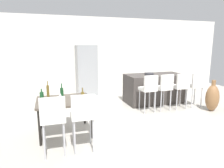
{
  "coord_description": "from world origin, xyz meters",
  "views": [
    {
      "loc": [
        -2.54,
        -4.58,
        1.87
      ],
      "look_at": [
        -0.97,
        0.26,
        0.85
      ],
      "focal_mm": 31.93,
      "sensor_mm": 36.0,
      "label": 1
    }
  ],
  "objects_px": {
    "kitchen_island": "(154,88)",
    "wine_bottle_right": "(62,93)",
    "bar_chair_left": "(149,88)",
    "wine_bottle_left": "(42,97)",
    "bar_chair_right": "(181,85)",
    "bar_chair_far": "(196,84)",
    "dining_chair_near": "(53,116)",
    "wine_bottle_corner": "(48,91)",
    "refrigerator": "(86,70)",
    "bar_chair_middle": "(164,87)",
    "dining_chair_far": "(83,113)",
    "wine_glass_middle": "(60,95)",
    "potted_plant": "(165,81)",
    "floor_vase": "(212,98)",
    "wine_bottle_inner": "(83,97)",
    "fruit_bowl": "(149,74)",
    "dining_table": "(64,103)"
  },
  "relations": [
    {
      "from": "dining_chair_near",
      "to": "dining_chair_far",
      "type": "height_order",
      "value": "same"
    },
    {
      "from": "bar_chair_left",
      "to": "bar_chair_far",
      "type": "relative_size",
      "value": 1.0
    },
    {
      "from": "fruit_bowl",
      "to": "wine_bottle_left",
      "type": "bearing_deg",
      "value": -155.28
    },
    {
      "from": "wine_bottle_right",
      "to": "fruit_bowl",
      "type": "distance_m",
      "value": 3.07
    },
    {
      "from": "bar_chair_right",
      "to": "wine_bottle_corner",
      "type": "distance_m",
      "value": 3.68
    },
    {
      "from": "kitchen_island",
      "to": "refrigerator",
      "type": "bearing_deg",
      "value": 137.53
    },
    {
      "from": "dining_table",
      "to": "wine_bottle_inner",
      "type": "height_order",
      "value": "wine_bottle_inner"
    },
    {
      "from": "dining_chair_near",
      "to": "potted_plant",
      "type": "bearing_deg",
      "value": 40.51
    },
    {
      "from": "kitchen_island",
      "to": "potted_plant",
      "type": "xyz_separation_m",
      "value": [
        1.49,
        1.72,
        -0.14
      ]
    },
    {
      "from": "bar_chair_far",
      "to": "floor_vase",
      "type": "xyz_separation_m",
      "value": [
        0.21,
        -0.46,
        -0.31
      ]
    },
    {
      "from": "kitchen_island",
      "to": "potted_plant",
      "type": "distance_m",
      "value": 2.28
    },
    {
      "from": "wine_bottle_right",
      "to": "fruit_bowl",
      "type": "height_order",
      "value": "wine_bottle_right"
    },
    {
      "from": "bar_chair_right",
      "to": "wine_glass_middle",
      "type": "distance_m",
      "value": 3.52
    },
    {
      "from": "bar_chair_left",
      "to": "bar_chair_far",
      "type": "height_order",
      "value": "same"
    },
    {
      "from": "bar_chair_middle",
      "to": "bar_chair_right",
      "type": "relative_size",
      "value": 1.0
    },
    {
      "from": "wine_bottle_right",
      "to": "dining_chair_near",
      "type": "bearing_deg",
      "value": -102.95
    },
    {
      "from": "wine_bottle_inner",
      "to": "refrigerator",
      "type": "relative_size",
      "value": 0.17
    },
    {
      "from": "bar_chair_right",
      "to": "bar_chair_far",
      "type": "bearing_deg",
      "value": 0.0
    },
    {
      "from": "dining_chair_far",
      "to": "wine_bottle_corner",
      "type": "xyz_separation_m",
      "value": [
        -0.55,
        1.2,
        0.17
      ]
    },
    {
      "from": "fruit_bowl",
      "to": "potted_plant",
      "type": "xyz_separation_m",
      "value": [
        1.73,
        1.77,
        -0.63
      ]
    },
    {
      "from": "bar_chair_middle",
      "to": "dining_chair_far",
      "type": "relative_size",
      "value": 1.0
    },
    {
      "from": "wine_bottle_right",
      "to": "wine_glass_middle",
      "type": "height_order",
      "value": "wine_bottle_right"
    },
    {
      "from": "bar_chair_left",
      "to": "refrigerator",
      "type": "xyz_separation_m",
      "value": [
        -1.23,
        2.56,
        0.22
      ]
    },
    {
      "from": "wine_bottle_right",
      "to": "potted_plant",
      "type": "distance_m",
      "value": 5.48
    },
    {
      "from": "kitchen_island",
      "to": "bar_chair_far",
      "type": "height_order",
      "value": "bar_chair_far"
    },
    {
      "from": "bar_chair_left",
      "to": "refrigerator",
      "type": "height_order",
      "value": "refrigerator"
    },
    {
      "from": "wine_bottle_inner",
      "to": "wine_bottle_left",
      "type": "height_order",
      "value": "wine_bottle_inner"
    },
    {
      "from": "bar_chair_middle",
      "to": "refrigerator",
      "type": "relative_size",
      "value": 0.57
    },
    {
      "from": "kitchen_island",
      "to": "dining_chair_far",
      "type": "height_order",
      "value": "dining_chair_far"
    },
    {
      "from": "wine_bottle_right",
      "to": "wine_bottle_corner",
      "type": "distance_m",
      "value": 0.37
    },
    {
      "from": "bar_chair_left",
      "to": "bar_chair_far",
      "type": "bearing_deg",
      "value": 0.0
    },
    {
      "from": "dining_chair_far",
      "to": "bar_chair_middle",
      "type": "bearing_deg",
      "value": 30.07
    },
    {
      "from": "wine_bottle_left",
      "to": "fruit_bowl",
      "type": "xyz_separation_m",
      "value": [
        3.18,
        1.46,
        0.11
      ]
    },
    {
      "from": "bar_chair_right",
      "to": "bar_chair_far",
      "type": "height_order",
      "value": "same"
    },
    {
      "from": "bar_chair_left",
      "to": "wine_bottle_left",
      "type": "relative_size",
      "value": 3.92
    },
    {
      "from": "bar_chair_right",
      "to": "wine_glass_middle",
      "type": "relative_size",
      "value": 6.03
    },
    {
      "from": "bar_chair_right",
      "to": "wine_bottle_inner",
      "type": "relative_size",
      "value": 3.39
    },
    {
      "from": "bar_chair_right",
      "to": "dining_chair_far",
      "type": "xyz_separation_m",
      "value": [
        -3.11,
        -1.49,
        0.0
      ]
    },
    {
      "from": "bar_chair_middle",
      "to": "bar_chair_left",
      "type": "bearing_deg",
      "value": -179.98
    },
    {
      "from": "bar_chair_far",
      "to": "refrigerator",
      "type": "bearing_deg",
      "value": 137.55
    },
    {
      "from": "floor_vase",
      "to": "wine_bottle_corner",
      "type": "bearing_deg",
      "value": 177.75
    },
    {
      "from": "dining_chair_near",
      "to": "potted_plant",
      "type": "relative_size",
      "value": 1.86
    },
    {
      "from": "bar_chair_far",
      "to": "wine_glass_middle",
      "type": "height_order",
      "value": "bar_chair_far"
    },
    {
      "from": "wine_bottle_corner",
      "to": "refrigerator",
      "type": "relative_size",
      "value": 0.19
    },
    {
      "from": "dining_chair_near",
      "to": "bar_chair_left",
      "type": "bearing_deg",
      "value": 30.05
    },
    {
      "from": "bar_chair_left",
      "to": "floor_vase",
      "type": "bearing_deg",
      "value": -14.55
    },
    {
      "from": "wine_glass_middle",
      "to": "bar_chair_right",
      "type": "bearing_deg",
      "value": 12.13
    },
    {
      "from": "bar_chair_middle",
      "to": "wine_bottle_right",
      "type": "height_order",
      "value": "wine_bottle_right"
    },
    {
      "from": "dining_chair_near",
      "to": "wine_glass_middle",
      "type": "xyz_separation_m",
      "value": [
        0.17,
        0.75,
        0.17
      ]
    },
    {
      "from": "kitchen_island",
      "to": "wine_bottle_right",
      "type": "xyz_separation_m",
      "value": [
        -3.01,
        -1.36,
        0.4
      ]
    }
  ]
}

